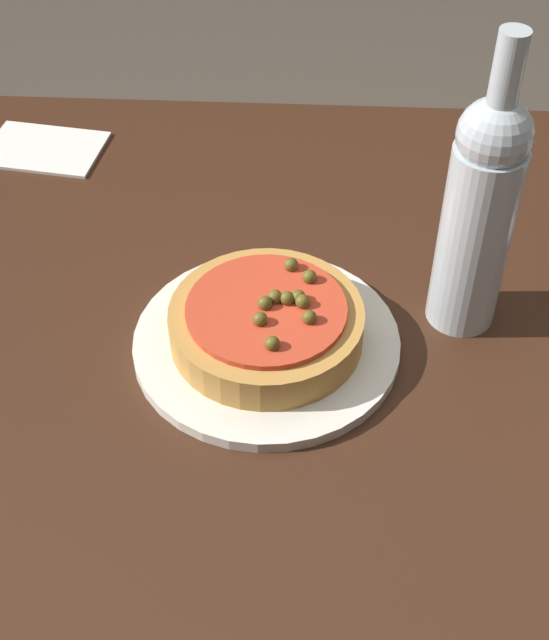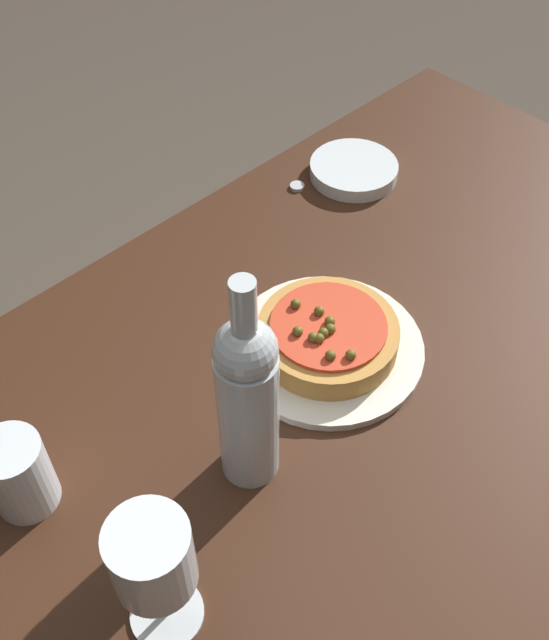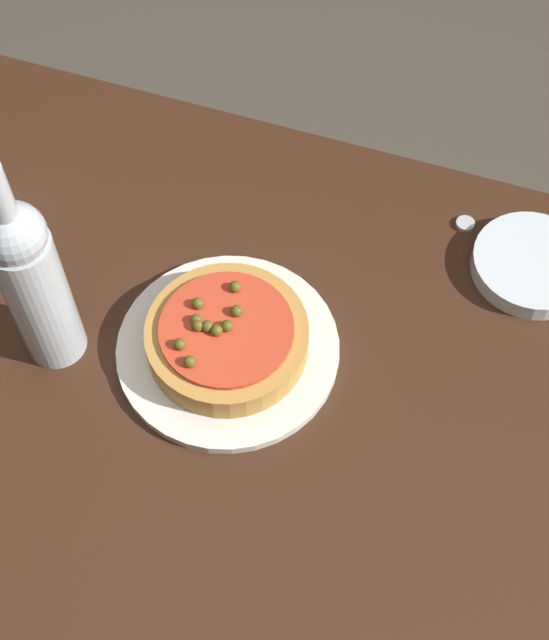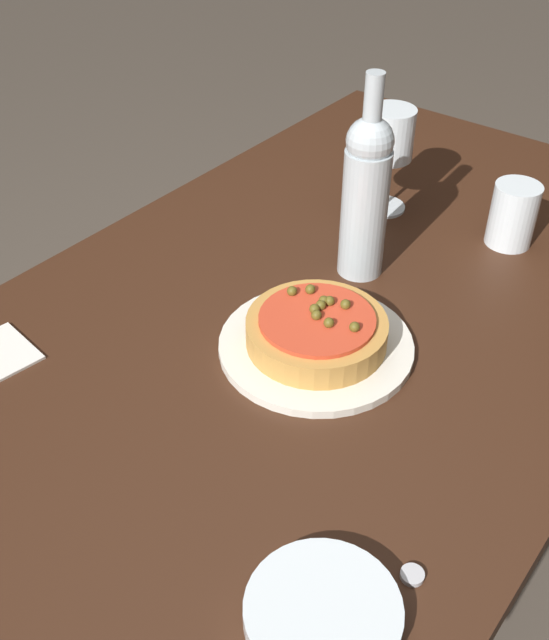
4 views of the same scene
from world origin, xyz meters
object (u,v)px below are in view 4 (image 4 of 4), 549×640
dinner_plate (316,345)px  pizza (317,330)px  wine_glass (390,138)px  water_cup (513,215)px  side_bowl (323,614)px  wine_bottle (366,193)px  dining_table (310,365)px  bottle_cap (412,575)px

dinner_plate → pizza: bearing=11.6°
dinner_plate → wine_glass: (0.38, 0.13, 0.12)m
dinner_plate → wine_glass: wine_glass is taller
water_cup → side_bowl: size_ratio=0.69×
pizza → wine_bottle: (0.19, 0.06, 0.10)m
dining_table → dinner_plate: bearing=-140.7°
dinner_plate → wine_bottle: wine_bottle is taller
wine_bottle → water_cup: wine_bottle is taller
dining_table → side_bowl: side_bowl is taller
wine_bottle → bottle_cap: (-0.41, -0.33, -0.13)m
bottle_cap → dining_table: bearing=49.1°
pizza → wine_glass: 0.41m
pizza → wine_bottle: size_ratio=0.61×
dinner_plate → water_cup: size_ratio=2.54×
dinner_plate → water_cup: 0.42m
water_cup → wine_bottle: bearing=145.7°
dinner_plate → side_bowl: bearing=-143.5°
pizza → wine_glass: (0.38, 0.13, 0.10)m
wine_glass → water_cup: bearing=-82.1°
pizza → wine_bottle: wine_bottle is taller
dining_table → pizza: bearing=-140.6°
side_bowl → pizza: bearing=36.5°
wine_bottle → water_cup: size_ratio=3.00×
pizza → water_cup: size_ratio=1.83×
side_bowl → bottle_cap: side_bowl is taller
pizza → side_bowl: (-0.31, -0.23, -0.02)m
dining_table → water_cup: size_ratio=14.49×
dinner_plate → dining_table: bearing=39.3°
pizza → water_cup: 0.42m
wine_glass → side_bowl: wine_glass is taller
pizza → water_cup: water_cup is taller
dinner_plate → wine_bottle: bearing=16.3°
wine_glass → side_bowl: (-0.69, -0.36, -0.12)m
bottle_cap → dinner_plate: bearing=51.1°
pizza → wine_glass: size_ratio=1.04×
pizza → water_cup: (0.41, -0.09, 0.02)m
dining_table → wine_glass: size_ratio=8.29×
dinner_plate → bottle_cap: dinner_plate is taller
water_cup → bottle_cap: 0.66m
water_cup → pizza: bearing=167.6°
side_bowl → wine_bottle: bearing=29.6°
dinner_plate → pizza: pizza is taller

